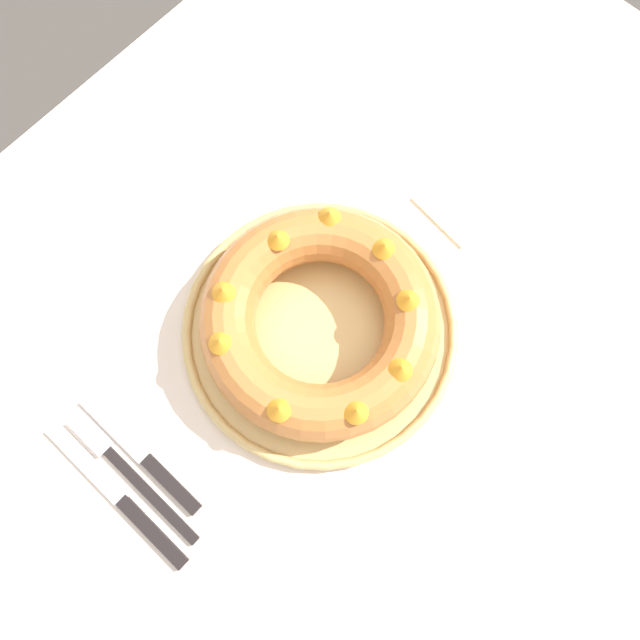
{
  "coord_description": "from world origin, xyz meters",
  "views": [
    {
      "loc": [
        -0.13,
        -0.12,
        1.55
      ],
      "look_at": [
        0.03,
        0.02,
        0.81
      ],
      "focal_mm": 35.0,
      "sensor_mm": 36.0,
      "label": 1
    }
  ],
  "objects_px": {
    "serving_dish": "(320,329)",
    "bundt_cake": "(320,320)",
    "napkin": "(470,191)",
    "serving_knife": "(126,504)",
    "cake_knife": "(148,461)",
    "fork": "(124,468)"
  },
  "relations": [
    {
      "from": "bundt_cake",
      "to": "napkin",
      "type": "distance_m",
      "value": 0.3
    },
    {
      "from": "serving_dish",
      "to": "bundt_cake",
      "type": "distance_m",
      "value": 0.04
    },
    {
      "from": "serving_dish",
      "to": "cake_knife",
      "type": "height_order",
      "value": "serving_dish"
    },
    {
      "from": "bundt_cake",
      "to": "cake_knife",
      "type": "distance_m",
      "value": 0.27
    },
    {
      "from": "serving_dish",
      "to": "serving_knife",
      "type": "bearing_deg",
      "value": 175.49
    },
    {
      "from": "serving_knife",
      "to": "cake_knife",
      "type": "bearing_deg",
      "value": 16.76
    },
    {
      "from": "fork",
      "to": "napkin",
      "type": "height_order",
      "value": "fork"
    },
    {
      "from": "serving_dish",
      "to": "fork",
      "type": "xyz_separation_m",
      "value": [
        -0.29,
        0.06,
        -0.01
      ]
    },
    {
      "from": "fork",
      "to": "serving_knife",
      "type": "height_order",
      "value": "serving_knife"
    },
    {
      "from": "serving_knife",
      "to": "napkin",
      "type": "xyz_separation_m",
      "value": [
        0.61,
        -0.04,
        -0.0
      ]
    },
    {
      "from": "serving_dish",
      "to": "fork",
      "type": "relative_size",
      "value": 1.63
    },
    {
      "from": "bundt_cake",
      "to": "fork",
      "type": "height_order",
      "value": "bundt_cake"
    },
    {
      "from": "bundt_cake",
      "to": "fork",
      "type": "bearing_deg",
      "value": 168.55
    },
    {
      "from": "serving_knife",
      "to": "cake_knife",
      "type": "relative_size",
      "value": 1.2
    },
    {
      "from": "bundt_cake",
      "to": "serving_dish",
      "type": "bearing_deg",
      "value": 46.14
    },
    {
      "from": "serving_knife",
      "to": "napkin",
      "type": "height_order",
      "value": "serving_knife"
    },
    {
      "from": "serving_knife",
      "to": "cake_knife",
      "type": "height_order",
      "value": "same"
    },
    {
      "from": "napkin",
      "to": "fork",
      "type": "bearing_deg",
      "value": 172.47
    },
    {
      "from": "fork",
      "to": "cake_knife",
      "type": "bearing_deg",
      "value": -25.87
    },
    {
      "from": "serving_dish",
      "to": "serving_knife",
      "type": "xyz_separation_m",
      "value": [
        -0.32,
        0.03,
        -0.01
      ]
    },
    {
      "from": "bundt_cake",
      "to": "napkin",
      "type": "bearing_deg",
      "value": -3.53
    },
    {
      "from": "serving_dish",
      "to": "serving_knife",
      "type": "relative_size",
      "value": 1.47
    }
  ]
}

